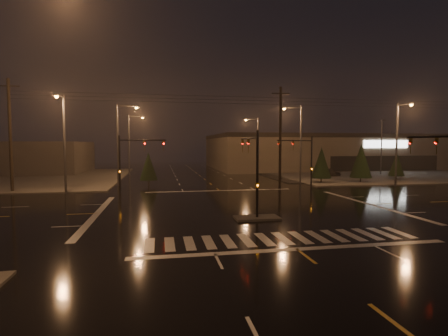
{
  "coord_description": "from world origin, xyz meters",
  "views": [
    {
      "loc": [
        -6.44,
        -26.57,
        5.0
      ],
      "look_at": [
        -0.91,
        3.41,
        3.0
      ],
      "focal_mm": 28.0,
      "sensor_mm": 36.0,
      "label": 1
    }
  ],
  "objects": [
    {
      "name": "utility_pole_1",
      "position": [
        8.0,
        14.0,
        6.13
      ],
      "size": [
        2.2,
        0.32,
        12.0
      ],
      "color": "black",
      "rests_on": "ground"
    },
    {
      "name": "stop_bar_far",
      "position": [
        0.0,
        11.0,
        0.01
      ],
      "size": [
        16.0,
        0.5,
        0.01
      ],
      "primitive_type": "cube",
      "color": "beige",
      "rests_on": "ground"
    },
    {
      "name": "conifer_3",
      "position": [
        -7.81,
        17.24,
        2.41
      ],
      "size": [
        2.19,
        2.19,
        4.13
      ],
      "color": "black",
      "rests_on": "ground"
    },
    {
      "name": "parking_lot",
      "position": [
        35.0,
        28.0,
        0.04
      ],
      "size": [
        50.0,
        24.0,
        0.08
      ],
      "primitive_type": "cube",
      "color": "black",
      "rests_on": "ground"
    },
    {
      "name": "ground",
      "position": [
        0.0,
        0.0,
        0.0
      ],
      "size": [
        140.0,
        140.0,
        0.0
      ],
      "primitive_type": "plane",
      "color": "black",
      "rests_on": "ground"
    },
    {
      "name": "car_parked",
      "position": [
        20.05,
        25.18,
        0.68
      ],
      "size": [
        3.38,
        4.27,
        1.36
      ],
      "primitive_type": "imported",
      "rotation": [
        0.0,
        0.0,
        0.52
      ],
      "color": "black",
      "rests_on": "ground"
    },
    {
      "name": "conifer_0",
      "position": [
        14.45,
        16.1,
        2.72
      ],
      "size": [
        2.59,
        2.59,
        4.75
      ],
      "color": "black",
      "rests_on": "ground"
    },
    {
      "name": "retail_building",
      "position": [
        35.0,
        45.99,
        3.84
      ],
      "size": [
        60.2,
        28.3,
        7.2
      ],
      "color": "#655D48",
      "rests_on": "ground"
    },
    {
      "name": "streetlight_5",
      "position": [
        -16.0,
        11.18,
        5.8
      ],
      "size": [
        0.32,
        2.77,
        10.0
      ],
      "color": "#38383A",
      "rests_on": "ground"
    },
    {
      "name": "streetlight_4",
      "position": [
        11.18,
        36.0,
        5.8
      ],
      "size": [
        2.77,
        0.32,
        10.0
      ],
      "color": "#38383A",
      "rests_on": "ground"
    },
    {
      "name": "signal_mast_median",
      "position": [
        0.0,
        -3.07,
        3.75
      ],
      "size": [
        0.25,
        4.59,
        6.0
      ],
      "color": "black",
      "rests_on": "ground"
    },
    {
      "name": "median_island",
      "position": [
        0.0,
        -4.0,
        0.07
      ],
      "size": [
        3.0,
        1.6,
        0.15
      ],
      "primitive_type": "cube",
      "color": "#4D4A44",
      "rests_on": "ground"
    },
    {
      "name": "conifer_1",
      "position": [
        19.87,
        15.66,
        2.91
      ],
      "size": [
        2.83,
        2.83,
        5.12
      ],
      "color": "black",
      "rests_on": "ground"
    },
    {
      "name": "streetlight_3",
      "position": [
        11.18,
        16.0,
        5.8
      ],
      "size": [
        2.77,
        0.32,
        10.0
      ],
      "color": "#38383A",
      "rests_on": "ground"
    },
    {
      "name": "sidewalk_ne",
      "position": [
        30.0,
        30.0,
        0.06
      ],
      "size": [
        36.0,
        36.0,
        0.12
      ],
      "primitive_type": "cube",
      "color": "#4D4A44",
      "rests_on": "ground"
    },
    {
      "name": "conifer_2",
      "position": [
        26.24,
        17.04,
        2.35
      ],
      "size": [
        2.12,
        2.12,
        4.01
      ],
      "color": "black",
      "rests_on": "ground"
    },
    {
      "name": "streetlight_2",
      "position": [
        -11.18,
        34.0,
        5.8
      ],
      "size": [
        2.77,
        0.32,
        10.0
      ],
      "color": "#38383A",
      "rests_on": "ground"
    },
    {
      "name": "signal_mast_nw",
      "position": [
        -9.5,
        10.14,
        3.79
      ],
      "size": [
        4.84,
        1.86,
        6.0
      ],
      "color": "black",
      "rests_on": "ground"
    },
    {
      "name": "crosswalk",
      "position": [
        0.0,
        -9.0,
        0.01
      ],
      "size": [
        15.0,
        2.6,
        0.01
      ],
      "primitive_type": "cube",
      "color": "beige",
      "rests_on": "ground"
    },
    {
      "name": "signal_mast_ne",
      "position": [
        9.5,
        10.14,
        3.79
      ],
      "size": [
        4.84,
        1.86,
        6.0
      ],
      "color": "black",
      "rests_on": "ground"
    },
    {
      "name": "stop_bar_near",
      "position": [
        0.0,
        -11.0,
        0.01
      ],
      "size": [
        16.0,
        0.5,
        0.01
      ],
      "primitive_type": "cube",
      "color": "beige",
      "rests_on": "ground"
    },
    {
      "name": "streetlight_1",
      "position": [
        -11.18,
        18.0,
        5.8
      ],
      "size": [
        2.77,
        0.32,
        10.0
      ],
      "color": "#38383A",
      "rests_on": "ground"
    },
    {
      "name": "streetlight_6",
      "position": [
        22.0,
        11.18,
        5.8
      ],
      "size": [
        0.32,
        2.77,
        10.0
      ],
      "color": "#38383A",
      "rests_on": "ground"
    },
    {
      "name": "utility_pole_0",
      "position": [
        -22.0,
        14.0,
        6.13
      ],
      "size": [
        2.2,
        0.32,
        12.0
      ],
      "color": "black",
      "rests_on": "ground"
    }
  ]
}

